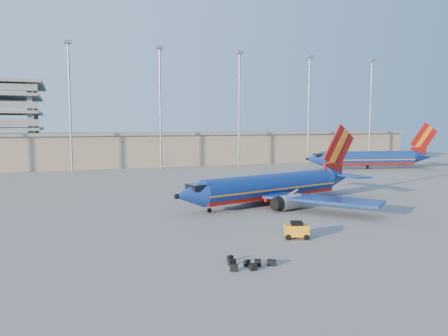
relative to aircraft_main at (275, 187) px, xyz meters
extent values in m
plane|color=slate|center=(0.19, 3.77, -2.28)|extent=(220.00, 220.00, 0.00)
cube|color=gray|center=(10.19, 61.77, 1.72)|extent=(120.00, 15.00, 8.00)
cube|color=slate|center=(10.19, 61.77, 5.92)|extent=(122.00, 16.00, 0.60)
cylinder|color=gray|center=(-24.81, 49.77, 11.72)|extent=(0.44, 0.44, 28.00)
cube|color=gray|center=(-24.81, 49.77, 26.02)|extent=(1.60, 1.60, 0.70)
cylinder|color=gray|center=(-4.81, 49.77, 11.72)|extent=(0.44, 0.44, 28.00)
cube|color=gray|center=(-4.81, 49.77, 26.02)|extent=(1.60, 1.60, 0.70)
cylinder|color=gray|center=(15.19, 49.77, 11.72)|extent=(0.44, 0.44, 28.00)
cube|color=gray|center=(15.19, 49.77, 26.02)|extent=(1.60, 1.60, 0.70)
cylinder|color=gray|center=(35.19, 49.77, 11.72)|extent=(0.44, 0.44, 28.00)
cube|color=gray|center=(35.19, 49.77, 26.02)|extent=(1.60, 1.60, 0.70)
cylinder|color=gray|center=(55.19, 49.77, 11.72)|extent=(0.44, 0.44, 28.00)
cube|color=gray|center=(55.19, 49.77, 26.02)|extent=(1.60, 1.60, 0.70)
cylinder|color=navy|center=(-0.73, -0.20, 0.14)|extent=(21.64, 8.91, 3.32)
cube|color=maroon|center=(-0.73, -0.20, -0.71)|extent=(21.47, 8.31, 1.17)
cube|color=orange|center=(-0.73, -0.20, -0.08)|extent=(21.65, 8.95, 0.20)
cone|color=navy|center=(-12.92, -3.56, 0.14)|extent=(4.51, 4.20, 3.32)
cube|color=black|center=(-11.80, -3.25, 1.00)|extent=(2.69, 2.82, 0.72)
cone|color=navy|center=(11.90, 3.27, 0.46)|extent=(5.38, 4.44, 3.32)
cube|color=maroon|center=(11.21, 3.08, 1.67)|extent=(3.76, 1.48, 1.97)
cube|color=maroon|center=(12.42, 3.42, 4.81)|extent=(6.42, 2.02, 7.16)
cube|color=orange|center=(12.24, 3.37, 4.81)|extent=(4.32, 1.53, 5.61)
cube|color=navy|center=(10.74, 6.12, 0.95)|extent=(5.03, 6.34, 0.20)
cube|color=navy|center=(12.36, 0.24, 0.95)|extent=(3.03, 5.89, 0.20)
cube|color=navy|center=(-1.52, 7.77, -0.66)|extent=(6.52, 14.42, 0.31)
cube|color=navy|center=(2.66, -7.45, -0.66)|extent=(12.29, 13.59, 0.31)
cube|color=maroon|center=(-0.30, -0.08, -1.07)|extent=(6.12, 4.80, 0.90)
cylinder|color=gray|center=(-3.00, 4.01, -1.25)|extent=(3.61, 2.67, 1.88)
cylinder|color=gray|center=(-0.53, -4.98, -1.25)|extent=(3.61, 2.67, 1.88)
cylinder|color=gray|center=(-10.24, -2.82, -1.78)|extent=(0.26, 0.26, 0.99)
cylinder|color=black|center=(-10.24, -2.82, -1.99)|extent=(0.61, 0.37, 0.57)
cylinder|color=black|center=(-0.05, 2.41, -1.90)|extent=(0.86, 0.68, 0.75)
cylinder|color=black|center=(1.19, -2.09, -1.90)|extent=(0.86, 0.68, 0.75)
cylinder|color=navy|center=(41.58, 33.24, 0.25)|extent=(22.67, 8.25, 3.46)
cube|color=maroon|center=(41.58, 33.24, -0.64)|extent=(22.53, 7.61, 1.22)
cube|color=orange|center=(41.58, 33.24, 0.01)|extent=(22.68, 8.29, 0.21)
cone|color=navy|center=(28.70, 36.10, 0.25)|extent=(4.59, 4.23, 3.46)
cube|color=black|center=(29.89, 35.84, 1.14)|extent=(2.72, 2.86, 0.75)
cone|color=navy|center=(54.91, 30.28, 0.58)|extent=(5.50, 4.43, 3.46)
cube|color=maroon|center=(54.18, 30.44, 1.84)|extent=(3.95, 1.35, 2.06)
cube|color=maroon|center=(55.46, 30.15, 5.11)|extent=(6.77, 1.78, 7.46)
cube|color=orange|center=(55.28, 30.19, 5.11)|extent=(4.54, 1.37, 5.85)
cube|color=navy|center=(55.23, 33.46, 1.09)|extent=(2.86, 6.01, 0.21)
cube|color=navy|center=(53.85, 27.25, 1.09)|extent=(5.04, 6.61, 0.21)
cylinder|color=black|center=(41.58, 33.24, -1.86)|extent=(0.78, 0.78, 0.84)
cube|color=orange|center=(-6.36, -17.02, -1.49)|extent=(2.51, 1.97, 1.05)
cube|color=black|center=(-6.36, -17.02, -0.86)|extent=(1.40, 1.46, 0.37)
cylinder|color=black|center=(-6.93, -16.18, -2.00)|extent=(0.58, 0.37, 0.55)
cylinder|color=black|center=(-7.35, -17.26, -2.00)|extent=(0.58, 0.37, 0.55)
cylinder|color=black|center=(-5.36, -16.78, -2.00)|extent=(0.58, 0.37, 0.55)
cylinder|color=black|center=(-5.78, -17.86, -2.00)|extent=(0.58, 0.37, 0.55)
cube|color=black|center=(-13.72, -23.52, -2.08)|extent=(0.72, 0.64, 0.40)
cube|color=black|center=(-13.12, -23.08, -2.01)|extent=(0.59, 0.52, 0.54)
cube|color=black|center=(-12.05, -23.25, -2.06)|extent=(0.73, 0.66, 0.44)
cube|color=black|center=(-15.22, -23.50, -2.02)|extent=(0.63, 0.52, 0.52)
cube|color=black|center=(-13.88, -22.79, -2.03)|extent=(0.53, 0.41, 0.49)
cube|color=black|center=(-13.79, -23.79, -2.08)|extent=(0.49, 0.32, 0.40)
cube|color=black|center=(-14.64, -21.22, -2.05)|extent=(0.54, 0.45, 0.45)
cube|color=black|center=(-14.83, -22.12, -2.06)|extent=(0.64, 0.40, 0.44)
camera|label=1|loc=(-26.59, -52.16, 8.40)|focal=35.00mm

